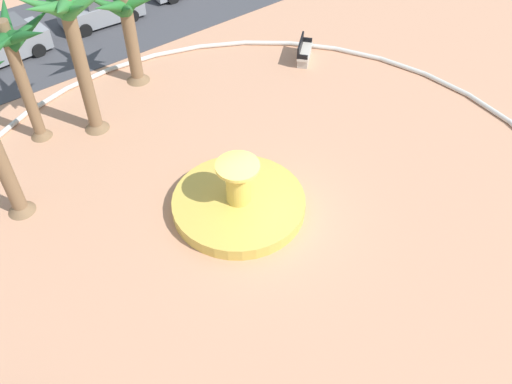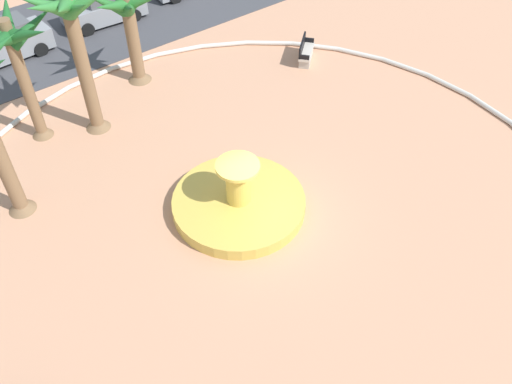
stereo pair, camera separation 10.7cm
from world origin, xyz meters
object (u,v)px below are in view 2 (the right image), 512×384
at_px(palm_tree_by_curb, 129,16).
at_px(palm_tree_mid_plaza, 11,48).
at_px(parked_car_leftmost, 5,42).
at_px(parked_car_second, 103,7).
at_px(palm_tree_far_side, 73,25).
at_px(fountain, 239,202).
at_px(bench_east, 306,54).

relative_size(palm_tree_by_curb, palm_tree_mid_plaza, 0.84).
xyz_separation_m(parked_car_leftmost, parked_car_second, (5.07, 0.39, 0.00)).
distance_m(palm_tree_mid_plaza, palm_tree_far_side, 2.24).
bearing_deg(parked_car_second, palm_tree_far_side, -118.53).
height_order(fountain, bench_east, fountain).
distance_m(palm_tree_mid_plaza, parked_car_second, 9.54).
bearing_deg(palm_tree_by_curb, fountain, -97.09).
height_order(fountain, palm_tree_mid_plaza, palm_tree_mid_plaza).
bearing_deg(palm_tree_far_side, parked_car_leftmost, 97.55).
height_order(palm_tree_by_curb, palm_tree_mid_plaza, palm_tree_mid_plaza).
bearing_deg(parked_car_second, fountain, -99.06).
distance_m(fountain, palm_tree_far_side, 8.22).
relative_size(palm_tree_mid_plaza, palm_tree_far_side, 0.86).
xyz_separation_m(bench_east, parked_car_leftmost, (-10.64, 8.44, 0.43)).
bearing_deg(palm_tree_far_side, palm_tree_mid_plaza, 155.61).
xyz_separation_m(palm_tree_far_side, bench_east, (9.69, -1.25, -4.04)).
height_order(palm_tree_far_side, parked_car_second, palm_tree_far_side).
xyz_separation_m(fountain, palm_tree_far_side, (-1.82, 6.89, 4.09)).
distance_m(palm_tree_by_curb, palm_tree_mid_plaza, 5.07).
height_order(fountain, palm_tree_by_curb, palm_tree_by_curb).
xyz_separation_m(palm_tree_by_curb, bench_east, (6.77, -3.22, -2.66)).
distance_m(palm_tree_by_curb, palm_tree_far_side, 3.79).
relative_size(fountain, palm_tree_mid_plaza, 0.88).
height_order(palm_tree_by_curb, parked_car_second, palm_tree_by_curb).
height_order(bench_east, parked_car_leftmost, parked_car_leftmost).
relative_size(fountain, parked_car_second, 1.10).
distance_m(bench_east, parked_car_second, 10.45).
bearing_deg(palm_tree_mid_plaza, palm_tree_by_curb, 12.49).
bearing_deg(fountain, palm_tree_far_side, 104.76).
bearing_deg(parked_car_second, bench_east, -57.75).
distance_m(fountain, palm_tree_mid_plaza, 9.34).
bearing_deg(fountain, parked_car_second, 80.94).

